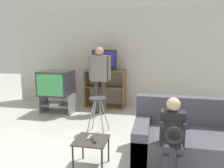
{
  "coord_description": "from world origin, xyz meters",
  "views": [
    {
      "loc": [
        0.77,
        -2.0,
        1.66
      ],
      "look_at": [
        -0.06,
        2.08,
        0.9
      ],
      "focal_mm": 35.0,
      "sensor_mm": 36.0,
      "label": 1
    }
  ],
  "objects_px": {
    "tv_stand": "(58,104)",
    "remote_control_white": "(89,137)",
    "person_standing_adult": "(100,74)",
    "person_seated_child": "(173,133)",
    "folding_stool": "(98,105)",
    "remote_control_black": "(94,141)",
    "couch": "(196,141)",
    "television_main": "(56,83)",
    "television_flat": "(104,61)",
    "snack_table": "(91,143)",
    "media_shelf": "(105,88)"
  },
  "relations": [
    {
      "from": "remote_control_black",
      "to": "couch",
      "type": "distance_m",
      "value": 1.5
    },
    {
      "from": "person_standing_adult",
      "to": "couch",
      "type": "bearing_deg",
      "value": -43.03
    },
    {
      "from": "snack_table",
      "to": "remote_control_black",
      "type": "bearing_deg",
      "value": -46.67
    },
    {
      "from": "media_shelf",
      "to": "television_flat",
      "type": "height_order",
      "value": "television_flat"
    },
    {
      "from": "television_main",
      "to": "television_flat",
      "type": "height_order",
      "value": "television_flat"
    },
    {
      "from": "tv_stand",
      "to": "snack_table",
      "type": "distance_m",
      "value": 2.67
    },
    {
      "from": "tv_stand",
      "to": "person_seated_child",
      "type": "bearing_deg",
      "value": -40.74
    },
    {
      "from": "folding_stool",
      "to": "remote_control_white",
      "type": "xyz_separation_m",
      "value": [
        0.18,
        -1.1,
        -0.13
      ]
    },
    {
      "from": "person_seated_child",
      "to": "couch",
      "type": "bearing_deg",
      "value": 55.31
    },
    {
      "from": "person_standing_adult",
      "to": "person_seated_child",
      "type": "height_order",
      "value": "person_standing_adult"
    },
    {
      "from": "folding_stool",
      "to": "person_standing_adult",
      "type": "xyz_separation_m",
      "value": [
        -0.26,
        1.15,
        0.43
      ]
    },
    {
      "from": "person_seated_child",
      "to": "television_main",
      "type": "bearing_deg",
      "value": 139.35
    },
    {
      "from": "person_standing_adult",
      "to": "snack_table",
      "type": "bearing_deg",
      "value": -78.16
    },
    {
      "from": "couch",
      "to": "television_flat",
      "type": "bearing_deg",
      "value": 129.39
    },
    {
      "from": "television_main",
      "to": "folding_stool",
      "type": "relative_size",
      "value": 1.03
    },
    {
      "from": "folding_stool",
      "to": "person_standing_adult",
      "type": "relative_size",
      "value": 0.43
    },
    {
      "from": "person_standing_adult",
      "to": "person_seated_child",
      "type": "xyz_separation_m",
      "value": [
        1.52,
        -2.33,
        -0.37
      ]
    },
    {
      "from": "snack_table",
      "to": "tv_stand",
      "type": "bearing_deg",
      "value": 125.03
    },
    {
      "from": "folding_stool",
      "to": "remote_control_black",
      "type": "distance_m",
      "value": 1.24
    },
    {
      "from": "media_shelf",
      "to": "remote_control_white",
      "type": "height_order",
      "value": "media_shelf"
    },
    {
      "from": "tv_stand",
      "to": "person_seated_child",
      "type": "relative_size",
      "value": 0.78
    },
    {
      "from": "remote_control_white",
      "to": "person_standing_adult",
      "type": "xyz_separation_m",
      "value": [
        -0.44,
        2.26,
        0.55
      ]
    },
    {
      "from": "person_seated_child",
      "to": "television_flat",
      "type": "bearing_deg",
      "value": 118.1
    },
    {
      "from": "snack_table",
      "to": "television_main",
      "type": "bearing_deg",
      "value": 125.16
    },
    {
      "from": "tv_stand",
      "to": "remote_control_black",
      "type": "height_order",
      "value": "tv_stand"
    },
    {
      "from": "person_seated_child",
      "to": "person_standing_adult",
      "type": "bearing_deg",
      "value": 123.15
    },
    {
      "from": "remote_control_white",
      "to": "person_seated_child",
      "type": "bearing_deg",
      "value": -0.33
    },
    {
      "from": "tv_stand",
      "to": "couch",
      "type": "xyz_separation_m",
      "value": [
        2.96,
        -1.66,
        0.06
      ]
    },
    {
      "from": "television_flat",
      "to": "remote_control_black",
      "type": "bearing_deg",
      "value": -79.12
    },
    {
      "from": "tv_stand",
      "to": "remote_control_white",
      "type": "bearing_deg",
      "value": -55.15
    },
    {
      "from": "tv_stand",
      "to": "folding_stool",
      "type": "height_order",
      "value": "folding_stool"
    },
    {
      "from": "snack_table",
      "to": "remote_control_black",
      "type": "relative_size",
      "value": 3.01
    },
    {
      "from": "folding_stool",
      "to": "snack_table",
      "type": "relative_size",
      "value": 1.6
    },
    {
      "from": "tv_stand",
      "to": "television_flat",
      "type": "bearing_deg",
      "value": 34.62
    },
    {
      "from": "snack_table",
      "to": "couch",
      "type": "bearing_deg",
      "value": 20.14
    },
    {
      "from": "tv_stand",
      "to": "television_flat",
      "type": "height_order",
      "value": "television_flat"
    },
    {
      "from": "remote_control_black",
      "to": "media_shelf",
      "type": "bearing_deg",
      "value": 68.5
    },
    {
      "from": "television_main",
      "to": "tv_stand",
      "type": "bearing_deg",
      "value": 6.1
    },
    {
      "from": "television_flat",
      "to": "person_standing_adult",
      "type": "height_order",
      "value": "person_standing_adult"
    },
    {
      "from": "remote_control_white",
      "to": "person_seated_child",
      "type": "relative_size",
      "value": 0.14
    },
    {
      "from": "folding_stool",
      "to": "couch",
      "type": "distance_m",
      "value": 1.78
    },
    {
      "from": "person_standing_adult",
      "to": "person_seated_child",
      "type": "distance_m",
      "value": 2.81
    },
    {
      "from": "media_shelf",
      "to": "remote_control_black",
      "type": "height_order",
      "value": "media_shelf"
    },
    {
      "from": "tv_stand",
      "to": "television_main",
      "type": "distance_m",
      "value": 0.52
    },
    {
      "from": "television_main",
      "to": "person_seated_child",
      "type": "relative_size",
      "value": 0.7
    },
    {
      "from": "television_main",
      "to": "snack_table",
      "type": "height_order",
      "value": "television_main"
    },
    {
      "from": "snack_table",
      "to": "person_seated_child",
      "type": "height_order",
      "value": "person_seated_child"
    },
    {
      "from": "person_standing_adult",
      "to": "media_shelf",
      "type": "bearing_deg",
      "value": 91.33
    },
    {
      "from": "remote_control_white",
      "to": "couch",
      "type": "bearing_deg",
      "value": 21.72
    },
    {
      "from": "person_standing_adult",
      "to": "television_main",
      "type": "bearing_deg",
      "value": -173.64
    }
  ]
}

